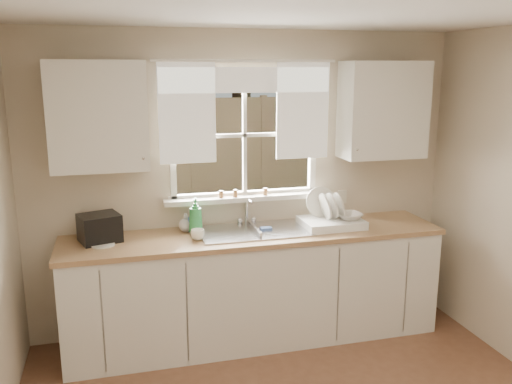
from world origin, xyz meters
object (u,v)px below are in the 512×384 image
object	(u,v)px
dish_rack	(331,219)
black_appliance	(100,228)
soap_bottle_a	(196,216)
cup	(198,235)

from	to	relation	value
dish_rack	black_appliance	bearing A→B (deg)	177.53
soap_bottle_a	cup	world-z (taller)	soap_bottle_a
cup	black_appliance	xyz separation A→B (m)	(-0.72, 0.16, 0.06)
black_appliance	soap_bottle_a	bearing A→B (deg)	-16.54
soap_bottle_a	dish_rack	bearing A→B (deg)	16.38
soap_bottle_a	black_appliance	world-z (taller)	soap_bottle_a
soap_bottle_a	cup	size ratio (longest dim) A/B	2.77
dish_rack	soap_bottle_a	world-z (taller)	dish_rack
dish_rack	black_appliance	distance (m)	1.85
dish_rack	black_appliance	xyz separation A→B (m)	(-1.84, 0.08, 0.04)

